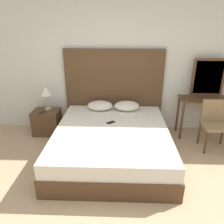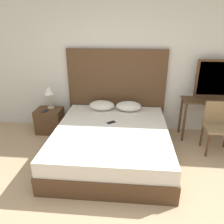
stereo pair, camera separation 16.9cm
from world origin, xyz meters
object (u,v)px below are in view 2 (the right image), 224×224
at_px(vanity_desk, 211,107).
at_px(chair, 218,123).
at_px(table_lamp, 49,91).
at_px(nightstand, 50,120).
at_px(bed, 111,142).
at_px(phone_on_nightstand, 45,111).
at_px(phone_on_bed, 111,122).

xyz_separation_m(vanity_desk, chair, (0.01, -0.43, -0.13)).
bearing_deg(table_lamp, nightstand, -107.11).
bearing_deg(bed, nightstand, 149.96).
distance_m(vanity_desk, chair, 0.45).
relative_size(bed, chair, 2.40).
xyz_separation_m(nightstand, phone_on_nightstand, (-0.03, -0.10, 0.25)).
relative_size(bed, phone_on_bed, 13.07).
xyz_separation_m(bed, vanity_desk, (1.81, 0.80, 0.39)).
height_order(table_lamp, phone_on_nightstand, table_lamp).
height_order(nightstand, phone_on_nightstand, phone_on_nightstand).
bearing_deg(nightstand, table_lamp, 72.89).
bearing_deg(phone_on_nightstand, nightstand, 72.32).
xyz_separation_m(phone_on_bed, chair, (1.85, 0.14, -0.01)).
height_order(vanity_desk, chair, chair).
bearing_deg(vanity_desk, nightstand, -179.64).
bearing_deg(vanity_desk, phone_on_bed, -162.59).
bearing_deg(nightstand, vanity_desk, 0.36).
bearing_deg(chair, vanity_desk, 91.26).
bearing_deg(table_lamp, bed, -33.10).
bearing_deg(bed, phone_on_nightstand, 153.92).
bearing_deg(table_lamp, vanity_desk, -1.15).
bearing_deg(bed, phone_on_bed, 96.59).
distance_m(phone_on_nightstand, chair, 3.22).
relative_size(bed, table_lamp, 4.53).
bearing_deg(nightstand, chair, -7.40).
relative_size(nightstand, table_lamp, 1.11).
relative_size(table_lamp, vanity_desk, 0.43).
distance_m(table_lamp, chair, 3.20).
bearing_deg(chair, phone_on_bed, -175.53).
distance_m(bed, phone_on_nightstand, 1.56).
relative_size(phone_on_bed, nightstand, 0.31).
xyz_separation_m(phone_on_bed, table_lamp, (-1.30, 0.64, 0.33)).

